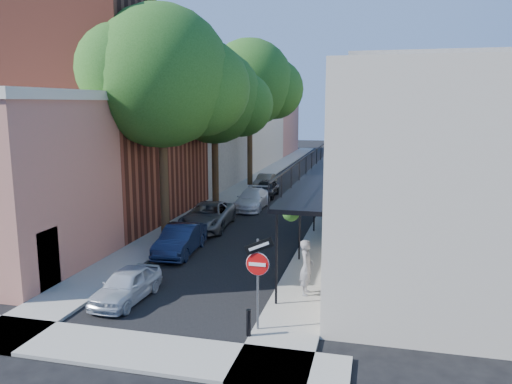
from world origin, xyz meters
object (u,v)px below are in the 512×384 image
Objects in this scene: bollard at (249,323)px; parked_car_a at (127,285)px; sign_post at (258,268)px; parked_car_b at (180,240)px; parked_car_f at (265,181)px; oak_far at (256,84)px; parked_car_c at (208,216)px; oak_mid at (221,99)px; parked_car_d at (252,199)px; parked_car_e at (266,188)px; oak_near at (171,80)px; pedestrian at (307,267)px.

parked_car_a is (-4.84, 1.80, 0.05)m from bollard.
sign_post is 0.75× the size of parked_car_b.
parked_car_b reaches higher than parked_car_f.
bollard is at bearing -58.17° from parked_car_b.
parked_car_c is (0.87, -14.62, -7.57)m from oak_far.
sign_post reaches higher than bollard.
parked_car_a is at bearing -90.07° from parked_car_b.
oak_mid reaches higher than parked_car_d.
oak_far is 3.21× the size of parked_car_e.
parked_car_c is at bearing 115.80° from sign_post.
oak_near is 7.63m from parked_car_c.
sign_post is 13.04m from parked_car_c.
parked_car_b is 4.80m from parked_car_c.
oak_far is (0.06, 9.04, 1.20)m from oak_mid.
parked_car_c is 13.72m from parked_car_f.
parked_car_e is at bearing 89.36° from parked_car_d.
oak_near reaches higher than bollard.
sign_post is 8.79m from parked_car_b.
parked_car_b reaches higher than parked_car_e.
oak_mid is (-6.42, 17.73, 6.54)m from bollard.
pedestrian is at bearing -69.13° from parked_car_d.
parked_car_f is (0.12, 13.72, -0.14)m from parked_car_c.
oak_mid is 2.55× the size of parked_car_b.
sign_post is 0.69× the size of parked_car_d.
bollard is 0.24× the size of parked_car_a.
oak_near is (-6.37, 9.76, 7.36)m from bollard.
sign_post is at bearing -79.63° from parked_car_e.
oak_far is 20.88m from parked_car_b.
parked_car_f is at bearing 102.28° from sign_post.
oak_near is at bearing 123.12° from bollard.
parked_car_d is (0.44, 15.91, 0.06)m from parked_car_a.
parked_car_a is 0.67× the size of parked_car_c.
bollard is 13.78m from oak_near.
parked_car_d is at bearing 82.95° from parked_car_b.
bollard is 22.47m from parked_car_e.
oak_far is at bearing 103.91° from sign_post.
oak_near reaches higher than parked_car_e.
pedestrian reaches higher than parked_car_e.
oak_far reaches higher than parked_car_a.
parked_car_b is 14.69m from parked_car_e.
parked_car_a is at bearing -79.14° from oak_near.
oak_far reaches higher than parked_car_d.
oak_mid is 17.11m from pedestrian.
sign_post is 0.25× the size of oak_far.
oak_mid reaches higher than bollard.
sign_post is 12.77m from oak_near.
sign_post is 0.89× the size of parked_car_f.
parked_car_e is at bearing 90.76° from parked_car_a.
sign_post is 3.41m from pedestrian.
parked_car_e is at bearing 64.87° from oak_mid.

